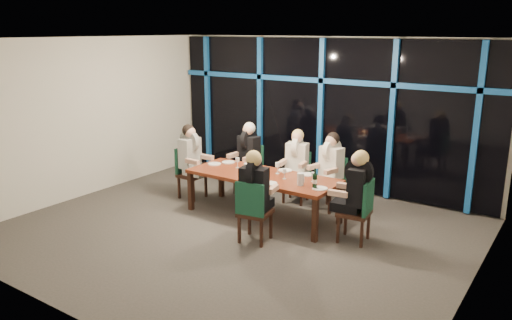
# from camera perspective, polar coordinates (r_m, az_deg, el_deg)

# --- Properties ---
(room) EXTENTS (7.04, 7.00, 3.02)m
(room) POSITION_cam_1_polar(r_m,az_deg,el_deg) (7.52, -2.59, 6.23)
(room) COLOR #4E4844
(room) RESTS_ON ground
(window_wall) EXTENTS (6.86, 0.43, 2.94)m
(window_wall) POSITION_cam_1_polar(r_m,az_deg,el_deg) (10.06, 7.58, 5.56)
(window_wall) COLOR black
(window_wall) RESTS_ON ground
(dining_table) EXTENTS (2.60, 1.00, 0.75)m
(dining_table) POSITION_cam_1_polar(r_m,az_deg,el_deg) (8.46, 0.76, -2.13)
(dining_table) COLOR maroon
(dining_table) RESTS_ON ground
(chair_far_left) EXTENTS (0.48, 0.48, 0.96)m
(chair_far_left) POSITION_cam_1_polar(r_m,az_deg,el_deg) (9.74, -0.65, -0.72)
(chair_far_left) COLOR black
(chair_far_left) RESTS_ON ground
(chair_far_mid) EXTENTS (0.50, 0.50, 0.93)m
(chair_far_mid) POSITION_cam_1_polar(r_m,az_deg,el_deg) (9.33, 4.76, -1.58)
(chair_far_mid) COLOR black
(chair_far_mid) RESTS_ON ground
(chair_far_right) EXTENTS (0.54, 0.54, 0.96)m
(chair_far_right) POSITION_cam_1_polar(r_m,az_deg,el_deg) (8.99, 8.72, -2.25)
(chair_far_right) COLOR black
(chair_far_right) RESTS_ON ground
(chair_end_left) EXTENTS (0.46, 0.46, 0.97)m
(chair_end_left) POSITION_cam_1_polar(r_m,az_deg,el_deg) (9.58, -7.71, -1.10)
(chair_end_left) COLOR black
(chair_end_left) RESTS_ON ground
(chair_end_right) EXTENTS (0.50, 0.50, 0.98)m
(chair_end_right) POSITION_cam_1_polar(r_m,az_deg,el_deg) (7.64, 11.82, -5.40)
(chair_end_right) COLOR black
(chair_end_right) RESTS_ON ground
(chair_near_mid) EXTENTS (0.52, 0.52, 0.98)m
(chair_near_mid) POSITION_cam_1_polar(r_m,az_deg,el_deg) (7.45, -0.37, -5.60)
(chair_near_mid) COLOR black
(chair_near_mid) RESTS_ON ground
(diner_far_left) EXTENTS (0.50, 0.62, 0.94)m
(diner_far_left) POSITION_cam_1_polar(r_m,az_deg,el_deg) (9.58, -0.96, 1.38)
(diner_far_left) COLOR black
(diner_far_left) RESTS_ON ground
(diner_far_mid) EXTENTS (0.50, 0.62, 0.91)m
(diner_far_mid) POSITION_cam_1_polar(r_m,az_deg,el_deg) (9.16, 4.64, 0.53)
(diner_far_mid) COLOR white
(diner_far_mid) RESTS_ON ground
(diner_far_right) EXTENTS (0.55, 0.64, 0.93)m
(diner_far_right) POSITION_cam_1_polar(r_m,az_deg,el_deg) (8.83, 8.47, 0.00)
(diner_far_right) COLOR white
(diner_far_right) RESTS_ON ground
(diner_end_left) EXTENTS (0.60, 0.49, 0.95)m
(diner_end_left) POSITION_cam_1_polar(r_m,az_deg,el_deg) (9.43, -7.42, 1.07)
(diner_end_left) COLOR black
(diner_end_left) RESTS_ON ground
(diner_end_right) EXTENTS (0.63, 0.51, 0.95)m
(diner_end_right) POSITION_cam_1_polar(r_m,az_deg,el_deg) (7.54, 11.37, -2.55)
(diner_end_right) COLOR black
(diner_end_right) RESTS_ON ground
(diner_near_mid) EXTENTS (0.53, 0.65, 0.95)m
(diner_near_mid) POSITION_cam_1_polar(r_m,az_deg,el_deg) (7.40, -0.10, -2.58)
(diner_near_mid) COLOR black
(diner_near_mid) RESTS_ON ground
(plate_far_left) EXTENTS (0.24, 0.24, 0.01)m
(plate_far_left) POSITION_cam_1_polar(r_m,az_deg,el_deg) (9.20, -3.18, -0.25)
(plate_far_left) COLOR white
(plate_far_left) RESTS_ON dining_table
(plate_far_mid) EXTENTS (0.24, 0.24, 0.01)m
(plate_far_mid) POSITION_cam_1_polar(r_m,az_deg,el_deg) (8.68, 3.36, -1.18)
(plate_far_mid) COLOR white
(plate_far_mid) RESTS_ON dining_table
(plate_far_right) EXTENTS (0.24, 0.24, 0.01)m
(plate_far_right) POSITION_cam_1_polar(r_m,az_deg,el_deg) (8.46, 5.95, -1.66)
(plate_far_right) COLOR white
(plate_far_right) RESTS_ON dining_table
(plate_end_left) EXTENTS (0.24, 0.24, 0.01)m
(plate_end_left) POSITION_cam_1_polar(r_m,az_deg,el_deg) (9.11, -4.77, -0.44)
(plate_end_left) COLOR white
(plate_end_left) RESTS_ON dining_table
(plate_end_right) EXTENTS (0.24, 0.24, 0.01)m
(plate_end_right) POSITION_cam_1_polar(r_m,az_deg,el_deg) (7.76, 7.31, -3.23)
(plate_end_right) COLOR white
(plate_end_right) RESTS_ON dining_table
(plate_near_mid) EXTENTS (0.24, 0.24, 0.01)m
(plate_near_mid) POSITION_cam_1_polar(r_m,az_deg,el_deg) (7.95, 1.59, -2.68)
(plate_near_mid) COLOR white
(plate_near_mid) RESTS_ON dining_table
(wine_bottle) EXTENTS (0.07, 0.07, 0.32)m
(wine_bottle) POSITION_cam_1_polar(r_m,az_deg,el_deg) (7.73, 6.74, -2.39)
(wine_bottle) COLOR black
(wine_bottle) RESTS_ON dining_table
(water_pitcher) EXTENTS (0.12, 0.11, 0.20)m
(water_pitcher) POSITION_cam_1_polar(r_m,az_deg,el_deg) (7.88, 5.11, -2.19)
(water_pitcher) COLOR silver
(water_pitcher) RESTS_ON dining_table
(tea_light) EXTENTS (0.05, 0.05, 0.03)m
(tea_light) POSITION_cam_1_polar(r_m,az_deg,el_deg) (8.28, 0.02, -1.89)
(tea_light) COLOR #F39648
(tea_light) RESTS_ON dining_table
(wine_glass_a) EXTENTS (0.07, 0.07, 0.19)m
(wine_glass_a) POSITION_cam_1_polar(r_m,az_deg,el_deg) (8.44, -1.16, -0.71)
(wine_glass_a) COLOR silver
(wine_glass_a) RESTS_ON dining_table
(wine_glass_b) EXTENTS (0.07, 0.07, 0.19)m
(wine_glass_b) POSITION_cam_1_polar(r_m,az_deg,el_deg) (8.47, 2.48, -0.65)
(wine_glass_b) COLOR white
(wine_glass_b) RESTS_ON dining_table
(wine_glass_c) EXTENTS (0.07, 0.07, 0.17)m
(wine_glass_c) POSITION_cam_1_polar(r_m,az_deg,el_deg) (8.18, 3.27, -1.33)
(wine_glass_c) COLOR silver
(wine_glass_c) RESTS_ON dining_table
(wine_glass_d) EXTENTS (0.07, 0.07, 0.18)m
(wine_glass_d) POSITION_cam_1_polar(r_m,az_deg,el_deg) (8.82, -2.13, -0.05)
(wine_glass_d) COLOR silver
(wine_glass_d) RESTS_ON dining_table
(wine_glass_e) EXTENTS (0.06, 0.06, 0.16)m
(wine_glass_e) POSITION_cam_1_polar(r_m,az_deg,el_deg) (8.07, 6.50, -1.70)
(wine_glass_e) COLOR silver
(wine_glass_e) RESTS_ON dining_table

